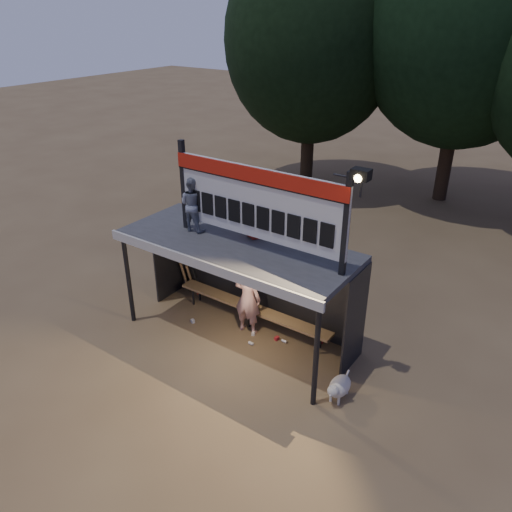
{
  "coord_description": "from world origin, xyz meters",
  "views": [
    {
      "loc": [
        5.56,
        -7.29,
        6.63
      ],
      "look_at": [
        0.2,
        0.4,
        1.9
      ],
      "focal_mm": 35.0,
      "sensor_mm": 36.0,
      "label": 1
    }
  ],
  "objects": [
    {
      "name": "player",
      "position": [
        0.05,
        0.29,
        0.87
      ],
      "size": [
        0.67,
        0.47,
        1.73
      ],
      "primitive_type": "imported",
      "rotation": [
        0.0,
        0.0,
        3.23
      ],
      "color": "silver",
      "rests_on": "ground"
    },
    {
      "name": "child_a",
      "position": [
        -1.12,
        -0.02,
        2.91
      ],
      "size": [
        0.6,
        0.48,
        1.17
      ],
      "primitive_type": "imported",
      "rotation": [
        0.0,
        0.0,
        3.21
      ],
      "color": "gray",
      "rests_on": "dugout_shelter"
    },
    {
      "name": "scoreboard_assembly",
      "position": [
        0.56,
        -0.01,
        3.32
      ],
      "size": [
        4.1,
        0.27,
        1.99
      ],
      "color": "black",
      "rests_on": "dugout_shelter"
    },
    {
      "name": "tree_left",
      "position": [
        -4.0,
        10.0,
        5.51
      ],
      "size": [
        6.46,
        6.46,
        9.27
      ],
      "color": "black",
      "rests_on": "ground"
    },
    {
      "name": "dog",
      "position": [
        2.72,
        -0.52,
        0.28
      ],
      "size": [
        0.36,
        0.81,
        0.49
      ],
      "color": "beige",
      "rests_on": "ground"
    },
    {
      "name": "ground",
      "position": [
        0.0,
        0.0,
        0.0
      ],
      "size": [
        80.0,
        80.0,
        0.0
      ],
      "primitive_type": "plane",
      "color": "brown",
      "rests_on": "ground"
    },
    {
      "name": "child_b",
      "position": [
        0.14,
        0.42,
        2.85
      ],
      "size": [
        0.61,
        0.59,
        1.06
      ],
      "primitive_type": "imported",
      "rotation": [
        0.0,
        0.0,
        2.44
      ],
      "color": "maroon",
      "rests_on": "dugout_shelter"
    },
    {
      "name": "dugout_shelter",
      "position": [
        0.0,
        0.24,
        1.85
      ],
      "size": [
        5.1,
        2.08,
        2.32
      ],
      "color": "#373739",
      "rests_on": "ground"
    },
    {
      "name": "bats",
      "position": [
        -2.13,
        0.82,
        0.43
      ],
      "size": [
        0.47,
        0.32,
        0.84
      ],
      "color": "olive",
      "rests_on": "ground"
    },
    {
      "name": "tree_mid",
      "position": [
        1.0,
        11.5,
        6.17
      ],
      "size": [
        7.22,
        7.22,
        10.36
      ],
      "color": "#312115",
      "rests_on": "ground"
    },
    {
      "name": "litter",
      "position": [
        0.1,
        0.34,
        0.04
      ],
      "size": [
        3.68,
        1.18,
        0.08
      ],
      "color": "#B7341F",
      "rests_on": "ground"
    },
    {
      "name": "bench",
      "position": [
        0.0,
        0.55,
        0.43
      ],
      "size": [
        4.0,
        0.35,
        0.48
      ],
      "color": "olive",
      "rests_on": "ground"
    }
  ]
}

